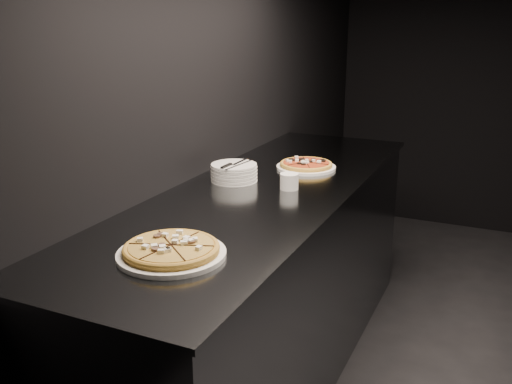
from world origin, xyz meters
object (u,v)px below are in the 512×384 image
at_px(pizza_mushroom, 171,250).
at_px(pizza_tomato, 306,165).
at_px(ramekin, 289,181).
at_px(cutlery, 234,164).
at_px(counter, 264,284).
at_px(plate_stack, 234,172).

distance_m(pizza_mushroom, pizza_tomato, 1.19).
height_order(pizza_mushroom, ramekin, ramekin).
relative_size(cutlery, ramekin, 2.76).
distance_m(counter, ramekin, 0.51).
xyz_separation_m(pizza_mushroom, plate_stack, (-0.21, 0.85, 0.02)).
bearing_deg(cutlery, pizza_tomato, 59.88).
bearing_deg(counter, cutlery, 167.54).
distance_m(pizza_mushroom, ramekin, 0.83).
xyz_separation_m(pizza_tomato, ramekin, (0.05, -0.36, 0.02)).
bearing_deg(pizza_tomato, plate_stack, -123.67).
bearing_deg(cutlery, pizza_mushroom, -74.83).
distance_m(pizza_tomato, cutlery, 0.42).
relative_size(counter, pizza_tomato, 8.39).
xyz_separation_m(pizza_mushroom, cutlery, (-0.21, 0.84, 0.06)).
relative_size(counter, plate_stack, 11.71).
xyz_separation_m(pizza_mushroom, pizza_tomato, (0.01, 1.19, -0.00)).
height_order(plate_stack, cutlery, cutlery).
height_order(counter, pizza_mushroom, pizza_mushroom).
height_order(pizza_tomato, ramekin, ramekin).
bearing_deg(cutlery, ramekin, 0.32).
distance_m(pizza_mushroom, plate_stack, 0.88).
bearing_deg(counter, pizza_mushroom, -87.33).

